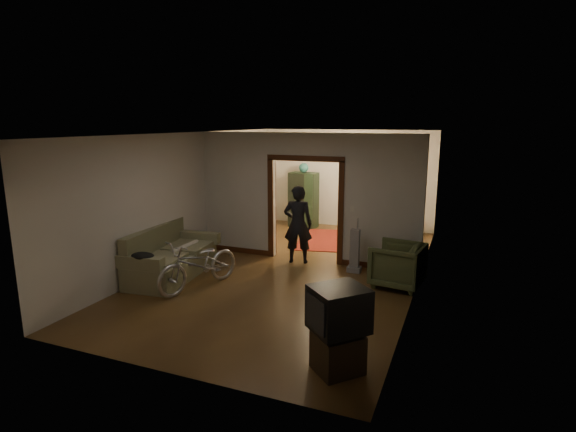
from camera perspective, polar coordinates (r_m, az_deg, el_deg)
The scene contains 24 objects.
floor at distance 9.45m, azimuth 0.68°, elevation -6.78°, with size 5.00×8.50×0.01m, color #3D2813.
ceiling at distance 8.95m, azimuth 0.73°, elevation 10.44°, with size 5.00×8.50×0.01m, color white.
wall_back at distance 13.11m, azimuth 7.45°, elevation 4.70°, with size 5.00×0.02×2.80m, color beige.
wall_left at distance 10.26m, azimuth -12.45°, elevation 2.50°, with size 0.02×8.50×2.80m, color beige.
wall_right at distance 8.54m, azimuth 16.55°, elevation 0.40°, with size 0.02×8.50×2.80m, color beige.
partition_wall at distance 9.79m, azimuth 2.29°, elevation 2.33°, with size 5.00×0.14×2.80m, color beige.
door_casing at distance 9.85m, azimuth 2.28°, elevation 0.61°, with size 1.74×0.20×2.32m, color #3D1D0D.
far_window at distance 12.90m, azimuth 10.45°, elevation 5.15°, with size 0.98×0.06×1.28m, color black.
chandelier at distance 11.34m, azimuth 5.33°, elevation 8.45°, with size 0.24×0.24×0.24m, color #FFE0A5.
light_switch at distance 9.45m, azimuth 8.14°, elevation 0.94°, with size 0.08×0.01×0.12m, color silver.
sofa at distance 9.22m, azimuth -14.54°, elevation -4.48°, with size 0.96×2.13×0.98m, color #696A46.
rolled_paper at distance 9.38m, azimuth -12.98°, elevation -3.85°, with size 0.11×0.11×0.86m, color beige.
jacket at distance 8.45m, azimuth -17.98°, elevation -4.84°, with size 0.44×0.33×0.13m, color black.
bicycle at distance 8.45m, azimuth -11.23°, elevation -5.98°, with size 0.62×1.78×0.94m, color silver.
armchair at distance 8.65m, azimuth 13.73°, elevation -6.05°, with size 0.89×0.91×0.83m, color #45502D.
tv_stand at distance 5.81m, azimuth 6.33°, elevation -16.84°, with size 0.54×0.49×0.49m, color black.
crt_tv at distance 5.56m, azimuth 6.47°, elevation -11.66°, with size 0.63×0.57×0.55m, color black.
vacuum at distance 9.28m, azimuth 8.47°, elevation -4.38°, with size 0.27×0.22×0.90m, color gray.
person at distance 9.69m, azimuth 1.27°, elevation -1.07°, with size 0.62×0.41×1.70m, color black.
oriental_rug at distance 11.75m, azimuth 5.53°, elevation -3.03°, with size 1.69×2.21×0.02m, color maroon.
locker at distance 13.02m, azimuth 1.97°, elevation 2.06°, with size 0.80×0.44×1.59m, color black.
globe at distance 12.87m, azimuth 2.01°, elevation 7.08°, with size 0.28×0.28×0.28m, color #1E5972.
desk at distance 12.58m, azimuth 12.01°, elevation -0.49°, with size 1.03×0.57×0.76m, color #321F10.
desk_chair at distance 12.37m, azimuth 8.14°, elevation -0.14°, with size 0.42×0.42×0.93m, color #321F10.
Camera 1 is at (3.23, -8.35, 3.04)m, focal length 28.00 mm.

